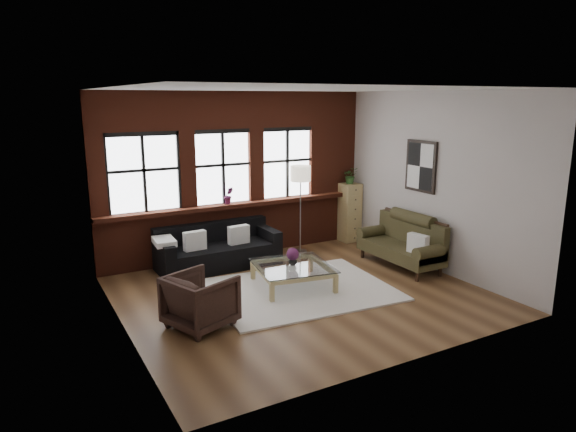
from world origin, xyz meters
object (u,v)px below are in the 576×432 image
coffee_table (293,276)px  armchair (200,301)px  vintage_settee (400,242)px  floor_lamp (300,206)px  dark_sofa (218,246)px  drawer_chest (349,212)px  vase (293,261)px

coffee_table → armchair: bearing=-159.5°
vintage_settee → floor_lamp: floor_lamp is taller
vintage_settee → armchair: vintage_settee is taller
vintage_settee → floor_lamp: 2.10m
dark_sofa → floor_lamp: floor_lamp is taller
drawer_chest → floor_lamp: 1.43m
armchair → floor_lamp: 3.82m
armchair → vintage_settee: bearing=-101.8°
dark_sofa → drawer_chest: 3.20m
vase → vintage_settee: bearing=-0.8°
drawer_chest → coffee_table: bearing=-142.9°
dark_sofa → vase: dark_sofa is taller
vintage_settee → dark_sofa: bearing=151.3°
dark_sofa → vintage_settee: bearing=-28.7°
floor_lamp → vintage_settee: bearing=-55.8°
vintage_settee → drawer_chest: bearing=83.2°
dark_sofa → armchair: (-1.16, -2.27, -0.03)m
armchair → dark_sofa: bearing=-47.9°
vintage_settee → coffee_table: vintage_settee is taller
drawer_chest → floor_lamp: size_ratio=0.66×
dark_sofa → armchair: 2.55m
dark_sofa → armchair: dark_sofa is taller
vase → drawer_chest: (2.50, 1.89, 0.18)m
floor_lamp → dark_sofa: bearing=-177.6°
drawer_chest → floor_lamp: (-1.38, -0.23, 0.32)m
armchair → drawer_chest: 5.05m
vintage_settee → coffee_table: 2.29m
coffee_table → dark_sofa: bearing=113.3°
coffee_table → vase: size_ratio=8.09×
vase → drawer_chest: 3.14m
armchair → vase: (1.84, 0.69, 0.08)m
dark_sofa → vase: bearing=-66.7°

